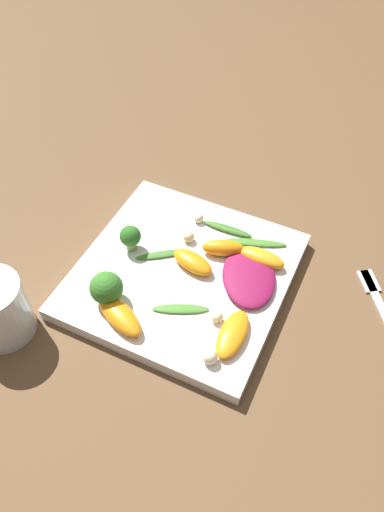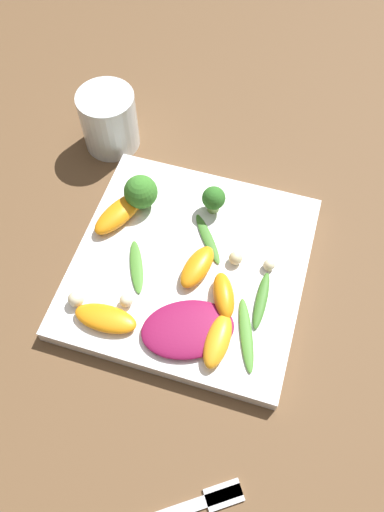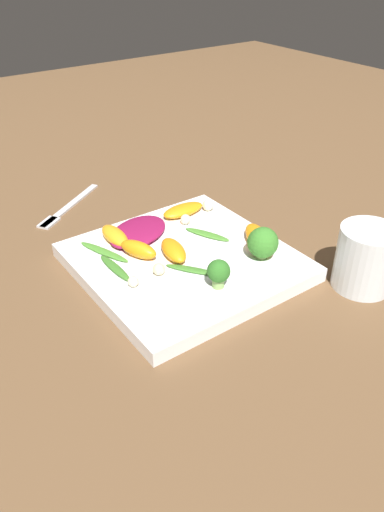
{
  "view_description": "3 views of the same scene",
  "coord_description": "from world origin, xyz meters",
  "views": [
    {
      "loc": [
        -0.36,
        -0.19,
        0.53
      ],
      "look_at": [
        0.01,
        -0.01,
        0.04
      ],
      "focal_mm": 35.0,
      "sensor_mm": 36.0,
      "label": 1
    },
    {
      "loc": [
        0.08,
        -0.27,
        0.53
      ],
      "look_at": [
        0.0,
        0.0,
        0.03
      ],
      "focal_mm": 35.0,
      "sensor_mm": 36.0,
      "label": 2
    },
    {
      "loc": [
        0.32,
        0.46,
        0.39
      ],
      "look_at": [
        -0.0,
        0.01,
        0.03
      ],
      "focal_mm": 35.0,
      "sensor_mm": 36.0,
      "label": 3
    }
  ],
  "objects": [
    {
      "name": "macadamia_nut_1",
      "position": [
        0.05,
        0.02,
        0.03
      ],
      "size": [
        0.02,
        0.02,
        0.02
      ],
      "color": "beige",
      "rests_on": "plate"
    },
    {
      "name": "arugula_sprig_2",
      "position": [
        0.01,
        0.04,
        0.02
      ],
      "size": [
        0.05,
        0.07,
        0.0
      ],
      "color": "#3D7528",
      "rests_on": "plate"
    },
    {
      "name": "radicchio_leaf_0",
      "position": [
        0.02,
        -0.08,
        0.03
      ],
      "size": [
        0.12,
        0.1,
        0.01
      ],
      "color": "maroon",
      "rests_on": "plate"
    },
    {
      "name": "orange_segment_0",
      "position": [
        -0.1,
        0.04,
        0.03
      ],
      "size": [
        0.06,
        0.08,
        0.02
      ],
      "color": "orange",
      "rests_on": "plate"
    },
    {
      "name": "ground_plane",
      "position": [
        0.0,
        0.0,
        0.0
      ],
      "size": [
        2.4,
        2.4,
        0.0
      ],
      "primitive_type": "plane",
      "color": "brown"
    },
    {
      "name": "broccoli_floret_1",
      "position": [
        0.01,
        0.08,
        0.04
      ],
      "size": [
        0.03,
        0.03,
        0.04
      ],
      "color": "#84AD5B",
      "rests_on": "plate"
    },
    {
      "name": "macadamia_nut_0",
      "position": [
        -0.05,
        -0.07,
        0.03
      ],
      "size": [
        0.02,
        0.02,
        0.02
      ],
      "color": "beige",
      "rests_on": "plate"
    },
    {
      "name": "macadamia_nut_3",
      "position": [
        -0.11,
        -0.09,
        0.03
      ],
      "size": [
        0.02,
        0.02,
        0.02
      ],
      "color": "beige",
      "rests_on": "plate"
    },
    {
      "name": "fork",
      "position": [
        0.07,
        -0.25,
        0.0
      ],
      "size": [
        0.14,
        0.1,
        0.01
      ],
      "color": "silver",
      "rests_on": "ground_plane"
    },
    {
      "name": "orange_segment_1",
      "position": [
        0.05,
        -0.04,
        0.03
      ],
      "size": [
        0.04,
        0.06,
        0.02
      ],
      "color": "orange",
      "rests_on": "plate"
    },
    {
      "name": "broccoli_floret_0",
      "position": [
        -0.08,
        0.06,
        0.04
      ],
      "size": [
        0.04,
        0.04,
        0.04
      ],
      "color": "#7A9E51",
      "rests_on": "plate"
    },
    {
      "name": "drinking_glass",
      "position": [
        -0.16,
        0.17,
        0.04
      ],
      "size": [
        0.08,
        0.08,
        0.08
      ],
      "color": "white",
      "rests_on": "ground_plane"
    },
    {
      "name": "plate",
      "position": [
        0.0,
        0.0,
        0.01
      ],
      "size": [
        0.27,
        0.27,
        0.02
      ],
      "color": "white",
      "rests_on": "ground_plane"
    },
    {
      "name": "orange_segment_4",
      "position": [
        0.01,
        -0.01,
        0.03
      ],
      "size": [
        0.04,
        0.06,
        0.02
      ],
      "color": "orange",
      "rests_on": "plate"
    },
    {
      "name": "macadamia_nut_2",
      "position": [
        0.09,
        0.02,
        0.03
      ],
      "size": [
        0.01,
        0.01,
        0.01
      ],
      "color": "beige",
      "rests_on": "plate"
    },
    {
      "name": "arugula_sprig_1",
      "position": [
        0.09,
        -0.03,
        0.02
      ],
      "size": [
        0.01,
        0.07,
        0.01
      ],
      "color": "#3D7528",
      "rests_on": "plate"
    },
    {
      "name": "arugula_sprig_3",
      "position": [
        -0.06,
        -0.02,
        0.02
      ],
      "size": [
        0.04,
        0.07,
        0.0
      ],
      "color": "#47842D",
      "rests_on": "plate"
    },
    {
      "name": "orange_segment_2",
      "position": [
        -0.07,
        -0.1,
        0.03
      ],
      "size": [
        0.07,
        0.03,
        0.01
      ],
      "color": "orange",
      "rests_on": "plate"
    },
    {
      "name": "arugula_sprig_0",
      "position": [
        0.08,
        -0.07,
        0.02
      ],
      "size": [
        0.04,
        0.08,
        0.0
      ],
      "color": "#47842D",
      "rests_on": "plate"
    },
    {
      "name": "orange_segment_3",
      "position": [
        0.06,
        -0.09,
        0.03
      ],
      "size": [
        0.03,
        0.06,
        0.02
      ],
      "color": "orange",
      "rests_on": "plate"
    }
  ]
}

